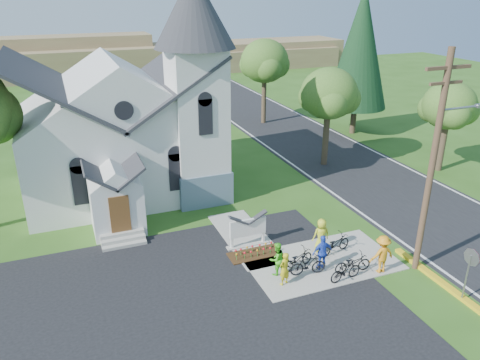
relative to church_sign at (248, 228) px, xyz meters
name	(u,v)px	position (x,y,z in m)	size (l,w,h in m)	color
ground	(299,274)	(1.20, -3.20, -1.03)	(120.00, 120.00, 0.00)	#2C5217
parking_lot	(156,343)	(-5.80, -5.20, -1.02)	(20.00, 16.00, 0.02)	black
road	(321,149)	(11.20, 11.80, -1.02)	(8.00, 90.00, 0.02)	black
sidewalk	(322,262)	(2.70, -2.70, -1.00)	(7.00, 4.00, 0.05)	gray
church	(124,110)	(-4.28, 9.28, 4.22)	(12.35, 12.00, 13.00)	silver
church_sign	(248,228)	(0.00, 0.00, 0.00)	(2.20, 0.40, 1.70)	gray
flower_bed	(255,254)	(0.00, -0.90, -0.99)	(2.60, 1.10, 0.07)	#341E0E
utility_pole	(434,159)	(6.56, -4.70, 4.38)	(3.45, 0.28, 10.00)	#452F22
stop_sign	(470,264)	(6.63, -7.40, 0.75)	(0.11, 0.76, 2.48)	gray
tree_road_near	(329,94)	(9.70, 8.80, 4.18)	(4.00, 4.00, 7.05)	#3C2D21
tree_road_mid	(265,61)	(10.20, 20.80, 4.75)	(4.40, 4.40, 7.80)	#3C2D21
tree_road_far	(449,106)	(16.70, 4.80, 3.61)	(3.60, 3.60, 6.30)	#3C2D21
conifer	(360,48)	(16.20, 14.80, 6.36)	(5.20, 5.20, 12.40)	#3C2D21
distant_hills	(141,58)	(4.56, 53.13, 1.15)	(61.00, 10.00, 5.60)	brown
cyclist_0	(284,269)	(0.21, -3.65, -0.20)	(0.57, 0.37, 1.56)	gold
bike_0	(298,259)	(1.37, -2.74, -0.51)	(0.62, 1.77, 0.93)	black
cyclist_1	(277,259)	(0.24, -2.82, -0.19)	(0.77, 0.60, 1.57)	#50D728
bike_1	(308,265)	(1.53, -3.39, -0.47)	(0.47, 1.67, 1.00)	black
cyclist_2	(322,252)	(2.36, -3.21, -0.12)	(1.01, 0.42, 1.72)	blue
bike_2	(353,263)	(3.52, -3.97, -0.51)	(0.62, 1.76, 0.93)	black
cyclist_3	(382,254)	(4.74, -4.40, -0.06)	(1.18, 0.68, 1.83)	orange
bike_3	(346,271)	(2.86, -4.40, -0.49)	(0.46, 1.63, 0.98)	black
cyclist_4	(321,235)	(3.13, -1.80, -0.11)	(0.84, 0.55, 1.73)	gold
bike_4	(335,244)	(3.69, -2.23, -0.50)	(0.64, 1.83, 0.96)	black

